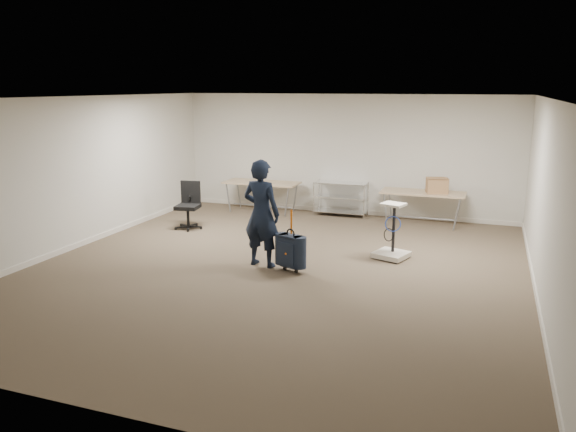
% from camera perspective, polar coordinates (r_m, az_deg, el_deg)
% --- Properties ---
extents(ground, '(9.00, 9.00, 0.00)m').
position_cam_1_polar(ground, '(9.42, -1.16, -5.38)').
color(ground, '#483B2B').
rests_on(ground, ground).
extents(room_shell, '(8.00, 9.00, 9.00)m').
position_cam_1_polar(room_shell, '(10.64, 1.51, -2.90)').
color(room_shell, beige).
rests_on(room_shell, ground).
extents(folding_table_left, '(1.80, 0.75, 0.73)m').
position_cam_1_polar(folding_table_left, '(13.50, -2.69, 3.26)').
color(folding_table_left, '#9F7E61').
rests_on(folding_table_left, ground).
extents(folding_table_right, '(1.80, 0.75, 0.73)m').
position_cam_1_polar(folding_table_right, '(12.57, 13.54, 2.16)').
color(folding_table_right, '#9F7E61').
rests_on(folding_table_right, ground).
extents(wire_shelf, '(1.22, 0.47, 0.80)m').
position_cam_1_polar(wire_shelf, '(13.19, 5.39, 1.92)').
color(wire_shelf, silver).
rests_on(wire_shelf, ground).
extents(person, '(0.72, 0.52, 1.82)m').
position_cam_1_polar(person, '(9.36, -2.72, 0.27)').
color(person, black).
rests_on(person, ground).
extents(suitcase, '(0.43, 0.33, 1.04)m').
position_cam_1_polar(suitcase, '(9.18, 0.26, -3.57)').
color(suitcase, black).
rests_on(suitcase, ground).
extents(office_chair, '(0.61, 0.61, 1.00)m').
position_cam_1_polar(office_chair, '(12.17, -10.06, 0.17)').
color(office_chair, black).
rests_on(office_chair, ground).
extents(equipment_cart, '(0.68, 0.68, 0.99)m').
position_cam_1_polar(equipment_cart, '(10.08, 10.48, -2.80)').
color(equipment_cart, beige).
rests_on(equipment_cart, ground).
extents(cardboard_box, '(0.51, 0.43, 0.33)m').
position_cam_1_polar(cardboard_box, '(12.48, 14.90, 3.02)').
color(cardboard_box, '#8E6542').
rests_on(cardboard_box, folding_table_right).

